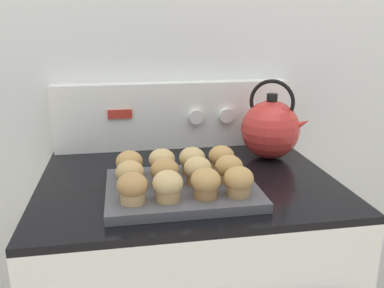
{
  "coord_description": "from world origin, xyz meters",
  "views": [
    {
      "loc": [
        -0.16,
        -0.67,
        1.29
      ],
      "look_at": [
        0.01,
        0.27,
        0.99
      ],
      "focal_mm": 38.0,
      "sensor_mm": 36.0,
      "label": 1
    }
  ],
  "objects_px": {
    "muffin_r2_c1": "(162,162)",
    "muffin_r2_c2": "(192,160)",
    "muffin_r0_c0": "(132,188)",
    "muffin_r0_c3": "(239,181)",
    "muffin_r1_c2": "(198,170)",
    "muffin_r0_c2": "(206,183)",
    "muffin_r1_c1": "(165,172)",
    "muffin_r1_c0": "(130,175)",
    "tea_kettle": "(271,128)",
    "muffin_pan": "(182,189)",
    "muffin_r0_c1": "(168,186)",
    "muffin_r1_c3": "(229,169)",
    "muffin_r2_c0": "(129,164)",
    "muffin_r2_c3": "(221,158)"
  },
  "relations": [
    {
      "from": "muffin_r2_c1",
      "to": "muffin_r2_c2",
      "type": "xyz_separation_m",
      "value": [
        0.08,
        -0.0,
        0.0
      ]
    },
    {
      "from": "muffin_r0_c0",
      "to": "muffin_r0_c3",
      "type": "height_order",
      "value": "same"
    },
    {
      "from": "muffin_r1_c2",
      "to": "muffin_r2_c1",
      "type": "xyz_separation_m",
      "value": [
        -0.08,
        0.08,
        0.0
      ]
    },
    {
      "from": "muffin_r0_c2",
      "to": "muffin_r1_c1",
      "type": "relative_size",
      "value": 1.0
    },
    {
      "from": "muffin_r1_c0",
      "to": "tea_kettle",
      "type": "bearing_deg",
      "value": 27.49
    },
    {
      "from": "muffin_r0_c3",
      "to": "muffin_r2_c2",
      "type": "distance_m",
      "value": 0.18
    },
    {
      "from": "muffin_r2_c2",
      "to": "muffin_r2_c1",
      "type": "bearing_deg",
      "value": 179.23
    },
    {
      "from": "muffin_pan",
      "to": "muffin_r0_c1",
      "type": "height_order",
      "value": "muffin_r0_c1"
    },
    {
      "from": "muffin_r0_c0",
      "to": "muffin_r0_c3",
      "type": "xyz_separation_m",
      "value": [
        0.23,
        -0.0,
        0.0
      ]
    },
    {
      "from": "muffin_r0_c3",
      "to": "muffin_r1_c0",
      "type": "xyz_separation_m",
      "value": [
        -0.24,
        0.08,
        0.0
      ]
    },
    {
      "from": "muffin_r1_c1",
      "to": "muffin_r2_c1",
      "type": "relative_size",
      "value": 1.0
    },
    {
      "from": "muffin_pan",
      "to": "muffin_r0_c1",
      "type": "relative_size",
      "value": 5.29
    },
    {
      "from": "muffin_r1_c3",
      "to": "muffin_pan",
      "type": "bearing_deg",
      "value": -179.81
    },
    {
      "from": "muffin_r0_c2",
      "to": "muffin_r2_c2",
      "type": "bearing_deg",
      "value": 91.27
    },
    {
      "from": "muffin_r1_c1",
      "to": "muffin_r2_c0",
      "type": "xyz_separation_m",
      "value": [
        -0.08,
        0.07,
        0.0
      ]
    },
    {
      "from": "muffin_r0_c0",
      "to": "muffin_r2_c1",
      "type": "distance_m",
      "value": 0.17
    },
    {
      "from": "muffin_r1_c3",
      "to": "tea_kettle",
      "type": "bearing_deg",
      "value": 49.85
    },
    {
      "from": "muffin_r0_c1",
      "to": "muffin_r2_c0",
      "type": "bearing_deg",
      "value": 116.97
    },
    {
      "from": "muffin_r2_c3",
      "to": "muffin_r2_c0",
      "type": "bearing_deg",
      "value": -179.27
    },
    {
      "from": "muffin_r1_c0",
      "to": "muffin_pan",
      "type": "bearing_deg",
      "value": -0.33
    },
    {
      "from": "muffin_r0_c0",
      "to": "muffin_r0_c2",
      "type": "bearing_deg",
      "value": 0.22
    },
    {
      "from": "muffin_r1_c3",
      "to": "muffin_r0_c0",
      "type": "bearing_deg",
      "value": -161.61
    },
    {
      "from": "muffin_r1_c1",
      "to": "muffin_r1_c2",
      "type": "bearing_deg",
      "value": -0.32
    },
    {
      "from": "muffin_r0_c0",
      "to": "muffin_r0_c3",
      "type": "distance_m",
      "value": 0.23
    },
    {
      "from": "muffin_r0_c2",
      "to": "muffin_r1_c3",
      "type": "bearing_deg",
      "value": 46.43
    },
    {
      "from": "muffin_r2_c1",
      "to": "muffin_r2_c2",
      "type": "distance_m",
      "value": 0.08
    },
    {
      "from": "muffin_r2_c2",
      "to": "tea_kettle",
      "type": "relative_size",
      "value": 0.28
    },
    {
      "from": "muffin_r1_c1",
      "to": "muffin_r2_c0",
      "type": "bearing_deg",
      "value": 137.83
    },
    {
      "from": "muffin_r0_c1",
      "to": "muffin_r0_c3",
      "type": "bearing_deg",
      "value": -0.45
    },
    {
      "from": "muffin_r0_c2",
      "to": "muffin_r2_c1",
      "type": "relative_size",
      "value": 1.0
    },
    {
      "from": "muffin_r0_c1",
      "to": "muffin_r2_c3",
      "type": "distance_m",
      "value": 0.22
    },
    {
      "from": "muffin_pan",
      "to": "muffin_r0_c1",
      "type": "distance_m",
      "value": 0.1
    },
    {
      "from": "muffin_r0_c2",
      "to": "muffin_r2_c3",
      "type": "xyz_separation_m",
      "value": [
        0.07,
        0.16,
        0.0
      ]
    },
    {
      "from": "muffin_r0_c3",
      "to": "muffin_r2_c0",
      "type": "xyz_separation_m",
      "value": [
        -0.24,
        0.16,
        0.0
      ]
    },
    {
      "from": "muffin_r0_c3",
      "to": "muffin_r2_c0",
      "type": "bearing_deg",
      "value": 146.75
    },
    {
      "from": "tea_kettle",
      "to": "muffin_r2_c3",
      "type": "bearing_deg",
      "value": -142.64
    },
    {
      "from": "muffin_r1_c0",
      "to": "muffin_r2_c0",
      "type": "height_order",
      "value": "same"
    },
    {
      "from": "muffin_pan",
      "to": "muffin_r0_c3",
      "type": "xyz_separation_m",
      "value": [
        0.12,
        -0.08,
        0.04
      ]
    },
    {
      "from": "muffin_r1_c1",
      "to": "muffin_r1_c2",
      "type": "distance_m",
      "value": 0.08
    },
    {
      "from": "muffin_r0_c3",
      "to": "muffin_r2_c0",
      "type": "distance_m",
      "value": 0.28
    },
    {
      "from": "muffin_r2_c1",
      "to": "muffin_r0_c2",
      "type": "bearing_deg",
      "value": -62.49
    },
    {
      "from": "muffin_r0_c1",
      "to": "muffin_r1_c3",
      "type": "height_order",
      "value": "same"
    },
    {
      "from": "muffin_r1_c2",
      "to": "muffin_r2_c3",
      "type": "height_order",
      "value": "same"
    },
    {
      "from": "muffin_r1_c0",
      "to": "muffin_r2_c0",
      "type": "distance_m",
      "value": 0.08
    },
    {
      "from": "muffin_r0_c2",
      "to": "muffin_r1_c1",
      "type": "height_order",
      "value": "same"
    },
    {
      "from": "muffin_r0_c0",
      "to": "muffin_r1_c0",
      "type": "relative_size",
      "value": 1.0
    },
    {
      "from": "muffin_r1_c0",
      "to": "tea_kettle",
      "type": "height_order",
      "value": "tea_kettle"
    },
    {
      "from": "muffin_r0_c0",
      "to": "muffin_r1_c0",
      "type": "height_order",
      "value": "same"
    },
    {
      "from": "muffin_r2_c3",
      "to": "muffin_r0_c0",
      "type": "bearing_deg",
      "value": -146.27
    },
    {
      "from": "muffin_r2_c2",
      "to": "muffin_r1_c1",
      "type": "bearing_deg",
      "value": -136.29
    }
  ]
}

